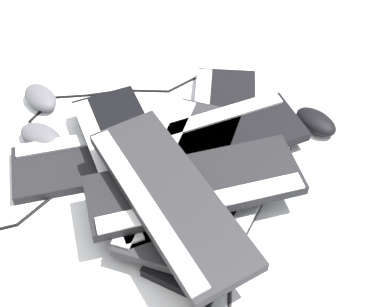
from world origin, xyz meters
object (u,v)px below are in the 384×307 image
(keyboard_2, at_px, (222,133))
(keyboard_3, at_px, (209,141))
(keyboard_7, at_px, (169,198))
(keyboard_5, at_px, (195,186))
(mouse_1, at_px, (41,136))
(keyboard_6, at_px, (129,162))
(mouse_2, at_px, (41,97))
(mouse_0, at_px, (316,122))
(keyboard_1, at_px, (224,204))
(keyboard_4, at_px, (182,176))
(keyboard_0, at_px, (111,157))

(keyboard_2, distance_m, keyboard_3, 0.07)
(keyboard_7, bearing_deg, keyboard_5, -129.69)
(mouse_1, bearing_deg, keyboard_5, -176.92)
(keyboard_6, relative_size, mouse_2, 4.18)
(keyboard_6, bearing_deg, keyboard_2, -146.93)
(keyboard_7, distance_m, mouse_1, 0.40)
(keyboard_5, relative_size, mouse_0, 4.22)
(keyboard_1, height_order, mouse_1, mouse_1)
(keyboard_3, xyz_separation_m, mouse_1, (0.40, -0.00, -0.02))
(keyboard_2, relative_size, keyboard_4, 0.95)
(mouse_2, bearing_deg, keyboard_7, 2.65)
(keyboard_6, bearing_deg, mouse_0, -156.80)
(mouse_2, bearing_deg, mouse_1, -28.94)
(keyboard_7, distance_m, mouse_0, 0.45)
(keyboard_4, distance_m, keyboard_6, 0.12)
(keyboard_5, xyz_separation_m, mouse_0, (-0.27, -0.26, -0.05))
(keyboard_5, bearing_deg, keyboard_2, -102.92)
(keyboard_7, bearing_deg, keyboard_0, -47.06)
(keyboard_3, bearing_deg, keyboard_4, 64.28)
(keyboard_2, bearing_deg, keyboard_5, 77.08)
(mouse_1, bearing_deg, keyboard_1, -173.69)
(keyboard_1, height_order, keyboard_3, keyboard_3)
(keyboard_3, relative_size, mouse_1, 4.18)
(keyboard_6, height_order, mouse_1, keyboard_6)
(keyboard_3, bearing_deg, keyboard_5, 82.94)
(keyboard_3, bearing_deg, keyboard_2, -117.73)
(keyboard_5, relative_size, keyboard_6, 1.01)
(keyboard_5, xyz_separation_m, keyboard_7, (0.05, 0.05, 0.03))
(keyboard_2, xyz_separation_m, keyboard_3, (0.03, 0.05, 0.03))
(keyboard_2, bearing_deg, keyboard_0, 20.93)
(keyboard_1, distance_m, keyboard_2, 0.21)
(keyboard_0, xyz_separation_m, keyboard_6, (-0.05, 0.03, 0.03))
(keyboard_5, distance_m, keyboard_6, 0.17)
(keyboard_5, bearing_deg, keyboard_0, -29.35)
(keyboard_1, height_order, keyboard_7, keyboard_7)
(keyboard_5, distance_m, mouse_2, 0.51)
(keyboard_3, distance_m, keyboard_5, 0.16)
(keyboard_6, distance_m, mouse_1, 0.24)
(keyboard_4, xyz_separation_m, mouse_0, (-0.30, -0.21, -0.02))
(mouse_1, bearing_deg, keyboard_6, -173.71)
(keyboard_7, relative_size, mouse_1, 4.05)
(keyboard_0, xyz_separation_m, keyboard_3, (-0.22, -0.04, 0.03))
(keyboard_0, distance_m, keyboard_5, 0.24)
(mouse_1, bearing_deg, keyboard_7, 173.17)
(mouse_1, relative_size, mouse_2, 1.00)
(keyboard_1, bearing_deg, mouse_1, -19.49)
(keyboard_1, bearing_deg, keyboard_5, 2.14)
(keyboard_2, distance_m, keyboard_4, 0.18)
(keyboard_2, height_order, mouse_2, mouse_2)
(keyboard_0, xyz_separation_m, keyboard_4, (-0.17, 0.07, 0.03))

